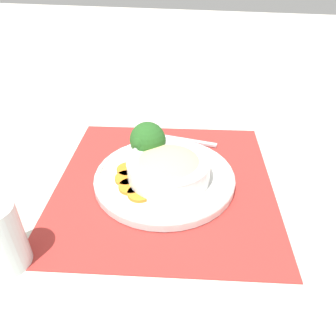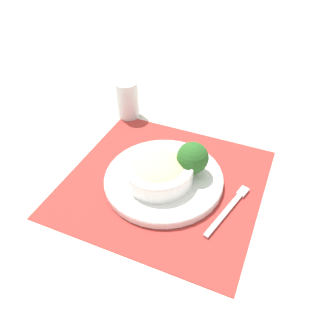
% 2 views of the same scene
% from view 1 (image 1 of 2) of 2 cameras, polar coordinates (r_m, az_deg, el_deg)
% --- Properties ---
extents(ground_plane, '(4.00, 4.00, 0.00)m').
position_cam_1_polar(ground_plane, '(0.71, -0.59, -2.58)').
color(ground_plane, beige).
extents(placemat, '(0.54, 0.52, 0.00)m').
position_cam_1_polar(placemat, '(0.70, -0.59, -2.45)').
color(placemat, '#B2332D').
rests_on(placemat, ground_plane).
extents(plate, '(0.30, 0.30, 0.02)m').
position_cam_1_polar(plate, '(0.70, -0.60, -1.59)').
color(plate, white).
rests_on(plate, placemat).
extents(bowl, '(0.17, 0.17, 0.06)m').
position_cam_1_polar(bowl, '(0.67, 0.11, 0.19)').
color(bowl, white).
rests_on(bowl, plate).
extents(broccoli_floret, '(0.08, 0.08, 0.09)m').
position_cam_1_polar(broccoli_floret, '(0.72, -3.60, 4.91)').
color(broccoli_floret, '#84AD5B').
rests_on(broccoli_floret, plate).
extents(carrot_slice_near, '(0.05, 0.05, 0.01)m').
position_cam_1_polar(carrot_slice_near, '(0.71, -6.97, -0.39)').
color(carrot_slice_near, orange).
rests_on(carrot_slice_near, plate).
extents(carrot_slice_middle, '(0.05, 0.05, 0.01)m').
position_cam_1_polar(carrot_slice_middle, '(0.68, -7.17, -1.82)').
color(carrot_slice_middle, orange).
rests_on(carrot_slice_middle, plate).
extents(carrot_slice_far, '(0.05, 0.05, 0.01)m').
position_cam_1_polar(carrot_slice_far, '(0.66, -6.48, -3.24)').
color(carrot_slice_far, orange).
rests_on(carrot_slice_far, plate).
extents(carrot_slice_extra, '(0.05, 0.05, 0.01)m').
position_cam_1_polar(carrot_slice_extra, '(0.64, -4.90, -4.43)').
color(carrot_slice_extra, orange).
rests_on(carrot_slice_extra, plate).
extents(water_glass, '(0.07, 0.07, 0.12)m').
position_cam_1_polar(water_glass, '(0.58, -26.97, -11.11)').
color(water_glass, silver).
rests_on(water_glass, ground_plane).
extents(fork, '(0.04, 0.18, 0.01)m').
position_cam_1_polar(fork, '(0.85, 1.16, 5.17)').
color(fork, silver).
rests_on(fork, placemat).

